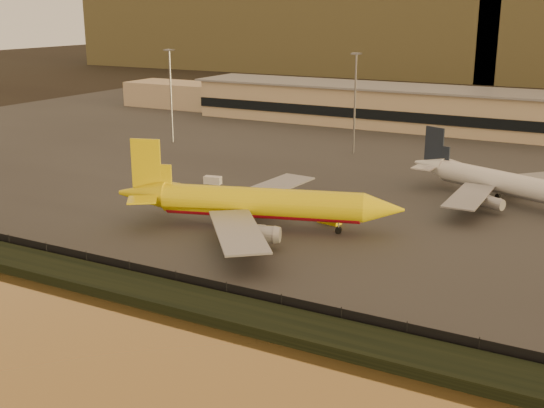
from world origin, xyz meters
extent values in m
plane|color=black|center=(0.00, 0.00, 0.00)|extent=(900.00, 900.00, 0.00)
cube|color=black|center=(0.00, -17.00, 0.70)|extent=(320.00, 7.00, 1.40)
cube|color=#2D2D2D|center=(0.00, 95.00, 0.10)|extent=(320.00, 220.00, 0.20)
cube|color=black|center=(0.00, -13.00, 1.30)|extent=(300.00, 0.05, 2.20)
cube|color=#C6AB89|center=(0.00, 125.00, 6.20)|extent=(160.00, 22.00, 12.00)
cube|color=black|center=(0.00, 113.80, 5.20)|extent=(160.00, 0.60, 3.00)
cube|color=gray|center=(0.00, 125.00, 12.50)|extent=(164.00, 24.00, 0.60)
cube|color=#C6AB89|center=(-95.00, 129.00, 4.70)|extent=(50.00, 18.00, 9.00)
cylinder|color=slate|center=(-60.00, 70.00, 12.70)|extent=(0.50, 0.50, 25.00)
cube|color=slate|center=(-60.00, 70.00, 25.40)|extent=(2.20, 2.20, 0.40)
cylinder|color=slate|center=(-10.00, 80.00, 12.70)|extent=(0.50, 0.50, 25.00)
cube|color=slate|center=(-10.00, 80.00, 25.40)|extent=(2.20, 2.20, 0.40)
cube|color=brown|center=(-140.00, 340.00, 27.50)|extent=(260.00, 160.00, 55.00)
cylinder|color=yellow|center=(-0.24, 14.60, 4.88)|extent=(34.02, 14.89, 4.93)
cylinder|color=#9E0916|center=(-0.24, 14.60, 4.02)|extent=(32.79, 13.58, 3.84)
cone|color=yellow|center=(19.20, 20.68, 4.88)|extent=(7.80, 6.68, 4.93)
cone|color=yellow|center=(-20.58, 8.22, 5.25)|extent=(9.61, 7.25, 4.93)
cube|color=yellow|center=(-19.68, 8.51, 10.67)|extent=(5.09, 1.93, 8.62)
cube|color=yellow|center=(-20.25, 13.49, 5.62)|extent=(4.79, 4.73, 0.30)
cube|color=yellow|center=(-17.30, 4.09, 5.62)|extent=(6.57, 6.56, 0.30)
cube|color=gray|center=(-5.07, 26.83, 4.02)|extent=(8.32, 21.78, 0.30)
cylinder|color=gray|center=(-1.85, 24.49, 2.66)|extent=(6.23, 4.28, 2.71)
cube|color=gray|center=(2.78, 1.79, 4.02)|extent=(18.65, 20.68, 0.30)
cylinder|color=gray|center=(4.08, 5.55, 2.66)|extent=(6.23, 4.28, 2.71)
cylinder|color=black|center=(12.19, 18.49, 0.74)|extent=(1.29, 1.15, 1.08)
cylinder|color=slate|center=(12.19, 18.49, 1.31)|extent=(0.19, 0.19, 2.22)
cylinder|color=black|center=(-2.97, 11.42, 0.74)|extent=(1.29, 1.15, 1.08)
cylinder|color=slate|center=(-2.97, 11.42, 1.31)|extent=(0.19, 0.19, 2.22)
cylinder|color=black|center=(-4.29, 15.65, 0.74)|extent=(1.29, 1.15, 1.08)
cylinder|color=slate|center=(-4.29, 15.65, 1.31)|extent=(0.19, 0.19, 2.22)
cylinder|color=silver|center=(33.50, 50.91, 4.14)|extent=(29.26, 14.89, 4.15)
cylinder|color=gray|center=(33.50, 50.91, 3.41)|extent=(28.16, 13.73, 3.23)
cone|color=silver|center=(16.17, 57.81, 4.45)|extent=(8.47, 6.61, 4.15)
cube|color=black|center=(16.94, 57.50, 9.01)|extent=(4.36, 1.99, 7.25)
cube|color=silver|center=(19.24, 61.05, 4.76)|extent=(5.70, 5.68, 0.25)
cube|color=silver|center=(16.18, 53.35, 4.76)|extent=(4.39, 4.20, 0.25)
cube|color=gray|center=(36.94, 61.81, 3.41)|extent=(17.08, 17.50, 0.25)
cylinder|color=gray|center=(37.83, 58.45, 2.27)|extent=(5.46, 3.96, 2.28)
cube|color=gray|center=(28.51, 40.63, 3.41)|extent=(5.90, 18.68, 0.25)
cylinder|color=gray|center=(31.47, 42.46, 2.27)|extent=(5.46, 3.96, 2.28)
cylinder|color=black|center=(29.92, 50.33, 0.66)|extent=(1.12, 1.01, 0.91)
cylinder|color=slate|center=(29.92, 50.33, 1.13)|extent=(0.22, 0.22, 1.87)
cylinder|color=black|center=(31.30, 53.80, 0.66)|extent=(1.12, 1.01, 0.91)
cylinder|color=slate|center=(31.30, 53.80, 1.13)|extent=(0.22, 0.22, 1.87)
cube|color=yellow|center=(8.62, 22.79, 1.13)|extent=(4.41, 2.65, 1.86)
cube|color=silver|center=(-24.48, 36.21, 1.02)|extent=(3.90, 2.27, 1.65)
camera|label=1|loc=(53.97, -81.59, 36.58)|focal=45.00mm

